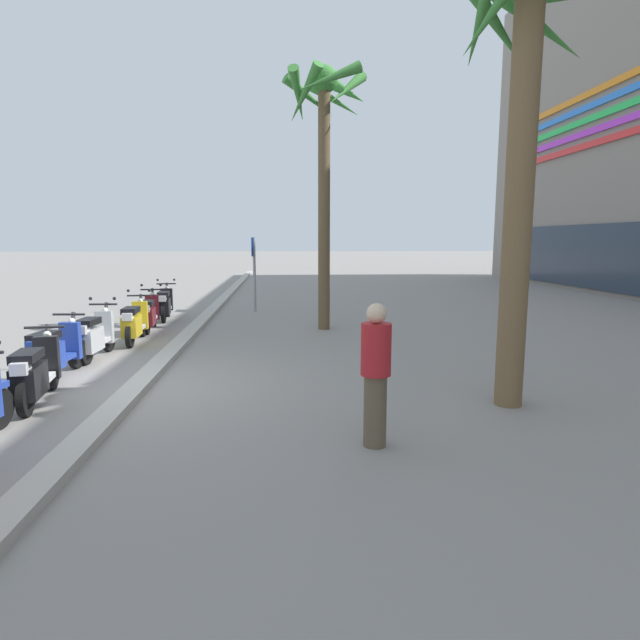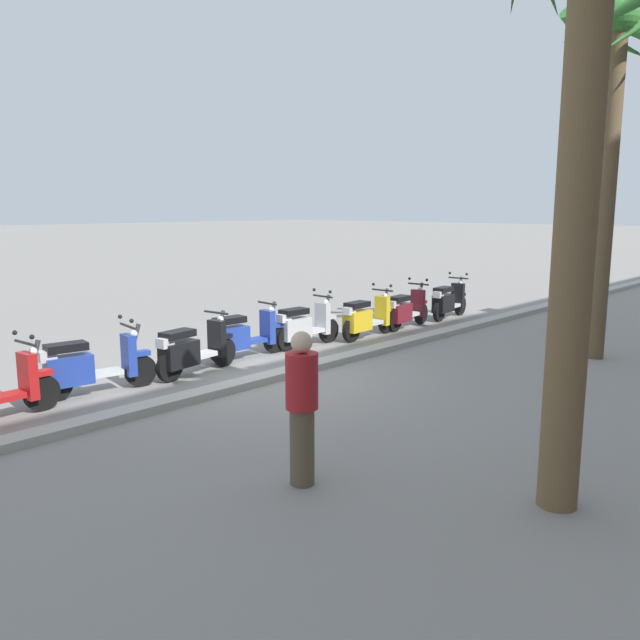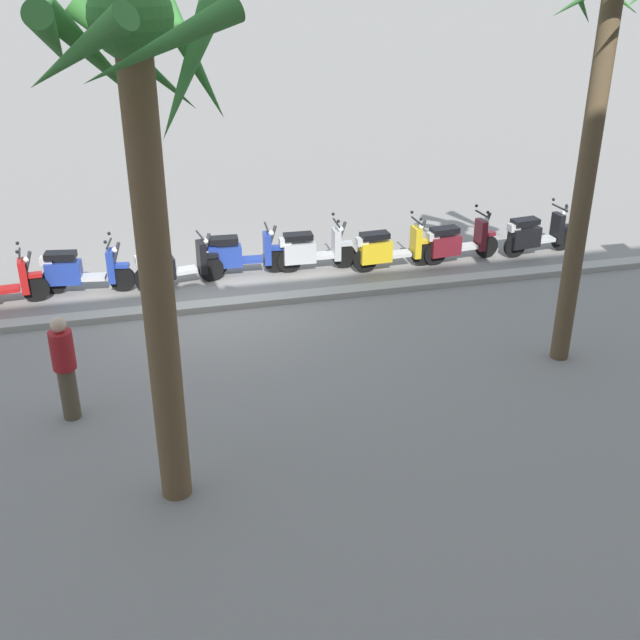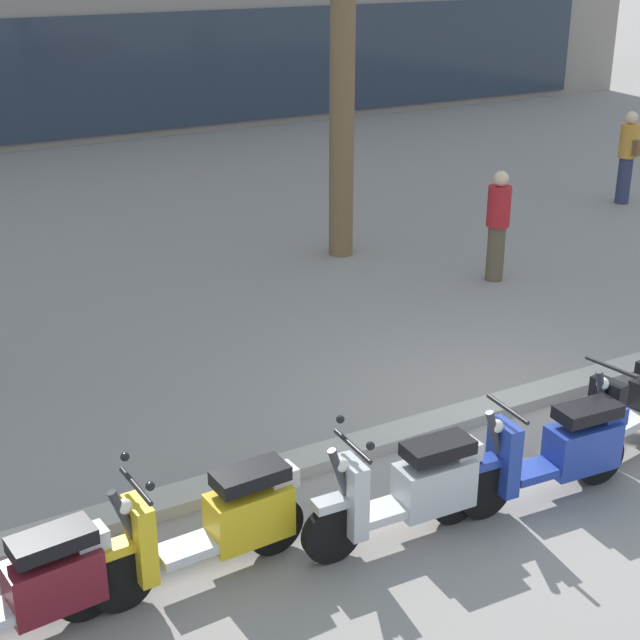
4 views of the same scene
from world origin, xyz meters
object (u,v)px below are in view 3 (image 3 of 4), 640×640
scooter_black_gap_after_mid (171,266)px  pedestrian_window_shopping (65,366)px  scooter_black_mid_rear (535,235)px  palm_tree_mid_walkway (606,45)px  palm_tree_far_corner (141,137)px  scooter_yellow_mid_front (388,249)px  scooter_maroon_tail_end (456,242)px  scooter_blue_lead_nearest (238,254)px  scooter_silver_far_back (311,250)px  scooter_blue_second_in_line (79,271)px

scooter_black_gap_after_mid → pedestrian_window_shopping: pedestrian_window_shopping is taller
scooter_black_mid_rear → palm_tree_mid_walkway: palm_tree_mid_walkway is taller
palm_tree_far_corner → scooter_yellow_mid_front: bearing=-127.4°
scooter_maroon_tail_end → palm_tree_mid_walkway: size_ratio=0.27×
scooter_yellow_mid_front → scooter_black_mid_rear: bearing=-179.0°
scooter_black_mid_rear → scooter_maroon_tail_end: bearing=0.2°
scooter_black_mid_rear → pedestrian_window_shopping: (9.80, 4.44, 0.40)m
scooter_maroon_tail_end → scooter_blue_lead_nearest: 4.72m
scooter_silver_far_back → palm_tree_far_corner: (3.41, 6.88, 4.12)m
scooter_silver_far_back → palm_tree_far_corner: size_ratio=0.28×
scooter_silver_far_back → pedestrian_window_shopping: bearing=44.7°
pedestrian_window_shopping → scooter_maroon_tail_end: bearing=-150.8°
scooter_yellow_mid_front → pedestrian_window_shopping: bearing=34.5°
scooter_maroon_tail_end → palm_tree_far_corner: size_ratio=0.29×
scooter_blue_lead_nearest → scooter_black_gap_after_mid: same height
scooter_silver_far_back → scooter_blue_second_in_line: bearing=0.3°
scooter_black_gap_after_mid → pedestrian_window_shopping: bearing=68.0°
scooter_blue_second_in_line → palm_tree_mid_walkway: palm_tree_mid_walkway is taller
scooter_blue_lead_nearest → palm_tree_far_corner: (1.89, 7.01, 4.12)m
scooter_silver_far_back → pedestrian_window_shopping: size_ratio=1.05×
scooter_blue_lead_nearest → palm_tree_mid_walkway: (-4.74, 4.90, 4.59)m
palm_tree_far_corner → pedestrian_window_shopping: palm_tree_far_corner is taller
scooter_blue_lead_nearest → pedestrian_window_shopping: (3.23, 4.84, 0.41)m
scooter_maroon_tail_end → scooter_blue_lead_nearest: size_ratio=1.00×
scooter_black_mid_rear → scooter_blue_second_in_line: size_ratio=0.95×
palm_tree_mid_walkway → palm_tree_far_corner: palm_tree_mid_walkway is taller
scooter_black_gap_after_mid → scooter_blue_second_in_line: bearing=-5.0°
scooter_maroon_tail_end → scooter_yellow_mid_front: (1.57, 0.06, 0.01)m
scooter_blue_second_in_line → palm_tree_far_corner: bearing=100.9°
scooter_maroon_tail_end → scooter_silver_far_back: 3.18m
scooter_silver_far_back → palm_tree_mid_walkway: bearing=124.0°
scooter_maroon_tail_end → pedestrian_window_shopping: bearing=29.2°
palm_tree_mid_walkway → scooter_silver_far_back: bearing=-56.0°
scooter_blue_second_in_line → palm_tree_far_corner: palm_tree_far_corner is taller
scooter_silver_far_back → palm_tree_mid_walkway: size_ratio=0.26×
scooter_yellow_mid_front → scooter_blue_second_in_line: 6.34m
scooter_black_mid_rear → scooter_blue_lead_nearest: (6.57, -0.41, -0.01)m
scooter_maroon_tail_end → scooter_blue_lead_nearest: (4.70, -0.41, 0.01)m
scooter_black_gap_after_mid → pedestrian_window_shopping: size_ratio=1.12×
scooter_black_mid_rear → palm_tree_far_corner: palm_tree_far_corner is taller
pedestrian_window_shopping → scooter_blue_second_in_line: bearing=-90.3°
scooter_yellow_mid_front → scooter_blue_second_in_line: (6.33, -0.31, 0.00)m
scooter_silver_far_back → palm_tree_far_corner: 8.71m
pedestrian_window_shopping → scooter_yellow_mid_front: bearing=-145.5°
scooter_black_mid_rear → palm_tree_mid_walkway: (1.83, 4.49, 4.59)m
scooter_yellow_mid_front → palm_tree_mid_walkway: bearing=110.0°
scooter_yellow_mid_front → palm_tree_far_corner: 9.21m
palm_tree_far_corner → scooter_black_gap_after_mid: bearing=-94.1°
scooter_blue_lead_nearest → scooter_black_gap_after_mid: (1.40, 0.32, -0.00)m
scooter_black_mid_rear → palm_tree_far_corner: bearing=38.0°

